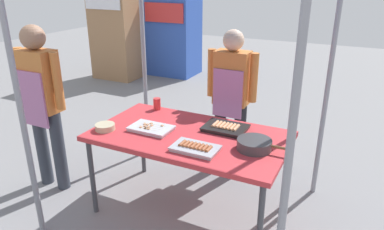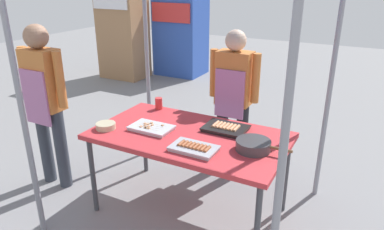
# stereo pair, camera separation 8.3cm
# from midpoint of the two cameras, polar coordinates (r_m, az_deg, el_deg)

# --- Properties ---
(ground_plane) EXTENTS (18.00, 18.00, 0.00)m
(ground_plane) POSITION_cam_midpoint_polar(r_m,az_deg,el_deg) (3.36, 0.32, -14.72)
(ground_plane) COLOR slate
(stall_table) EXTENTS (1.60, 0.90, 0.75)m
(stall_table) POSITION_cam_midpoint_polar(r_m,az_deg,el_deg) (3.00, 0.34, -3.92)
(stall_table) COLOR #C63338
(stall_table) RESTS_ON ground
(tray_grilled_sausages) EXTENTS (0.35, 0.22, 0.05)m
(tray_grilled_sausages) POSITION_cam_midpoint_polar(r_m,az_deg,el_deg) (2.70, 1.19, -5.25)
(tray_grilled_sausages) COLOR #ADADB2
(tray_grilled_sausages) RESTS_ON stall_table
(tray_meat_skewers) EXTENTS (0.36, 0.23, 0.04)m
(tray_meat_skewers) POSITION_cam_midpoint_polar(r_m,az_deg,el_deg) (3.06, -5.69, -2.04)
(tray_meat_skewers) COLOR silver
(tray_meat_skewers) RESTS_ON stall_table
(tray_pork_links) EXTENTS (0.36, 0.27, 0.05)m
(tray_pork_links) POSITION_cam_midpoint_polar(r_m,az_deg,el_deg) (3.06, 6.12, -2.06)
(tray_pork_links) COLOR black
(tray_pork_links) RESTS_ON stall_table
(cooking_wok) EXTENTS (0.42, 0.26, 0.08)m
(cooking_wok) POSITION_cam_midpoint_polar(r_m,az_deg,el_deg) (2.74, 10.56, -4.68)
(cooking_wok) COLOR #38383A
(cooking_wok) RESTS_ON stall_table
(condiment_bowl) EXTENTS (0.17, 0.17, 0.05)m
(condiment_bowl) POSITION_cam_midpoint_polar(r_m,az_deg,el_deg) (3.14, -12.74, -1.70)
(condiment_bowl) COLOR #BFB28C
(condiment_bowl) RESTS_ON stall_table
(drink_cup_near_edge) EXTENTS (0.07, 0.07, 0.11)m
(drink_cup_near_edge) POSITION_cam_midpoint_polar(r_m,az_deg,el_deg) (3.51, -4.61, 1.83)
(drink_cup_near_edge) COLOR red
(drink_cup_near_edge) RESTS_ON stall_table
(vendor_woman) EXTENTS (0.52, 0.22, 1.49)m
(vendor_woman) POSITION_cam_midpoint_polar(r_m,az_deg,el_deg) (3.63, 7.21, 3.55)
(vendor_woman) COLOR black
(vendor_woman) RESTS_ON ground
(customer_nearby) EXTENTS (0.52, 0.23, 1.58)m
(customer_nearby) POSITION_cam_midpoint_polar(r_m,az_deg,el_deg) (3.59, -21.64, 2.92)
(customer_nearby) COLOR #333842
(customer_nearby) RESTS_ON ground
(neighbor_stall_left) EXTENTS (0.87, 0.65, 1.93)m
(neighbor_stall_left) POSITION_cam_midpoint_polar(r_m,az_deg,el_deg) (7.39, -10.57, 13.28)
(neighbor_stall_left) COLOR #9E724C
(neighbor_stall_left) RESTS_ON ground
(neighbor_stall_right) EXTENTS (0.93, 0.78, 1.60)m
(neighbor_stall_right) POSITION_cam_midpoint_polar(r_m,az_deg,el_deg) (7.55, -1.45, 12.53)
(neighbor_stall_right) COLOR #2D51B2
(neighbor_stall_right) RESTS_ON ground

